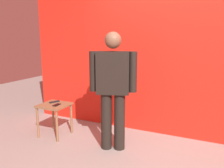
{
  "coord_description": "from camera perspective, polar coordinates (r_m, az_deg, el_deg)",
  "views": [
    {
      "loc": [
        0.75,
        -2.33,
        1.57
      ],
      "look_at": [
        -0.6,
        0.55,
        0.93
      ],
      "focal_mm": 37.27,
      "sensor_mm": 36.0,
      "label": 1
    }
  ],
  "objects": [
    {
      "name": "side_table",
      "position": [
        3.86,
        -13.94,
        -6.2
      ],
      "size": [
        0.44,
        0.44,
        0.53
      ],
      "color": "olive",
      "rests_on": "ground_plane"
    },
    {
      "name": "back_wall_red",
      "position": [
        3.76,
        13.84,
        10.8
      ],
      "size": [
        5.04,
        0.12,
        3.11
      ],
      "primitive_type": "cube",
      "color": "red",
      "rests_on": "ground_plane"
    },
    {
      "name": "cell_phone",
      "position": [
        3.76,
        -13.44,
        -5.0
      ],
      "size": [
        0.08,
        0.15,
        0.01
      ],
      "primitive_type": "cube",
      "rotation": [
        0.0,
        0.0,
        0.06
      ],
      "color": "black",
      "rests_on": "side_table"
    },
    {
      "name": "tv_remote",
      "position": [
        3.93,
        -13.94,
        -4.26
      ],
      "size": [
        0.11,
        0.17,
        0.02
      ],
      "primitive_type": "cube",
      "rotation": [
        0.0,
        0.0,
        -0.44
      ],
      "color": "black",
      "rests_on": "side_table"
    },
    {
      "name": "standing_person",
      "position": [
        3.18,
        0.24,
        -0.41
      ],
      "size": [
        0.65,
        0.35,
        1.65
      ],
      "color": "black",
      "rests_on": "ground_plane"
    }
  ]
}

